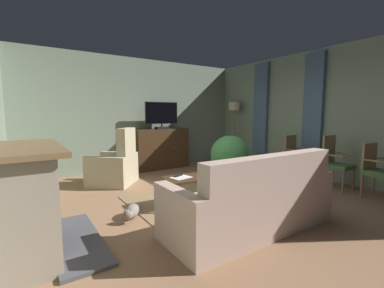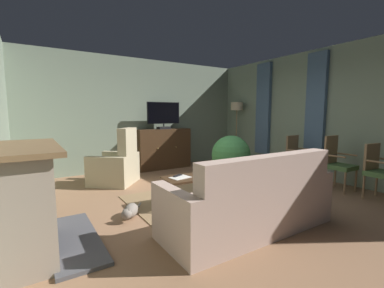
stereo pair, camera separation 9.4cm
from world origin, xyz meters
The scene contains 20 objects.
ground_plane centered at (0.00, 0.00, -0.02)m, with size 6.34×6.75×0.04m, color #936B4C.
wall_back centered at (0.00, 3.13, 1.42)m, with size 6.34×0.10×2.84m, color gray.
wall_right_with_window centered at (2.92, 0.00, 1.42)m, with size 0.10×6.75×2.84m, color gray.
curtain_panel_near centered at (2.81, 0.03, 1.56)m, with size 0.10×0.44×2.38m, color slate.
curtain_panel_far centered at (2.81, 1.53, 1.56)m, with size 0.10×0.44×2.38m, color slate.
rug_central centered at (0.08, 0.20, 0.01)m, with size 2.74×1.64×0.01m, color #8E704C.
fireplace centered at (-2.59, -0.28, 0.54)m, with size 0.94×1.46×1.12m.
tv_cabinet centered at (0.44, 2.78, 0.50)m, with size 1.44×0.48×1.04m.
television centered at (0.44, 2.72, 1.41)m, with size 0.90×0.20×0.69m.
coffee_table centered at (-0.41, 0.00, 0.40)m, with size 0.95×0.57×0.46m.
tv_remote centered at (-0.60, 0.13, 0.47)m, with size 0.17×0.05×0.02m, color black.
folded_newspaper centered at (-0.60, 0.04, 0.46)m, with size 0.30×0.22×0.01m, color silver.
sofa_floral centered at (-0.29, -1.16, 0.33)m, with size 2.23×0.85×0.98m.
armchair_in_far_corner centered at (-1.05, 1.91, 0.35)m, with size 1.16×1.16×1.15m.
side_chair_nearest_door centered at (2.36, -1.48, 0.51)m, with size 0.48×0.52×0.94m.
side_chair_beside_plant centered at (2.36, -0.76, 0.53)m, with size 0.44×0.46×1.02m.
side_chair_tucked_against_wall centered at (2.35, 0.08, 0.51)m, with size 0.49×0.52×0.96m.
potted_plant_small_fern_corner centered at (1.06, 0.78, 0.55)m, with size 0.82×0.82×0.98m.
cat centered at (-1.42, 0.02, 0.10)m, with size 0.45×0.54×0.20m.
floor_lamp centered at (2.57, 2.31, 1.36)m, with size 0.36×0.36×1.76m.
Camera 1 is at (-2.63, -3.32, 1.44)m, focal length 24.32 mm.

